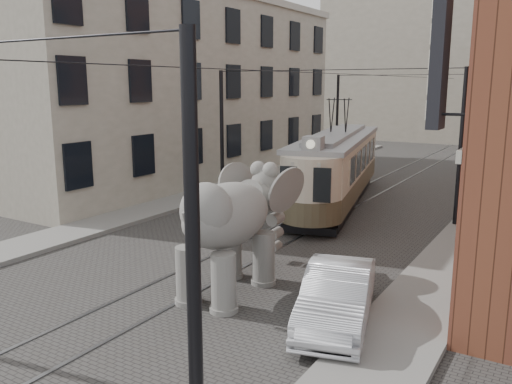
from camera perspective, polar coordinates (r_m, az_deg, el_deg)
The scene contains 10 objects.
ground at distance 17.89m, azimuth 0.11°, elevation -5.92°, with size 120.00×120.00×0.00m, color #3A3835.
tram_rails at distance 17.89m, azimuth 0.11°, elevation -5.88°, with size 1.54×80.00×0.02m, color slate, non-canonical shape.
sidewalk_right at distance 15.79m, azimuth 19.31°, elevation -8.74°, with size 2.00×60.00×0.15m, color slate.
sidewalk_left at distance 21.83m, azimuth -14.65°, elevation -2.86°, with size 2.00×60.00×0.15m, color slate.
stucco_building at distance 31.60m, azimuth -7.69°, elevation 10.80°, with size 7.00×24.00×10.00m, color gray.
distant_block at distance 55.33m, azimuth 22.70°, elevation 12.40°, with size 28.00×10.00×14.00m, color gray.
catenary at distance 21.71m, azimuth 6.55°, elevation 5.22°, with size 11.00×30.20×6.00m, color black, non-canonical shape.
tram at distance 24.29m, azimuth 8.80°, elevation 4.34°, with size 2.47×11.96×4.75m, color beige, non-canonical shape.
elephant at distance 13.61m, azimuth -3.14°, elevation -4.46°, with size 2.93×5.31×3.25m, color slate, non-canonical shape.
parked_car at distance 12.34m, azimuth 8.75°, elevation -10.99°, with size 1.44×4.10×1.35m, color #B1B1B6.
Camera 1 is at (8.85, -14.59, 5.39)m, focal length 37.06 mm.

